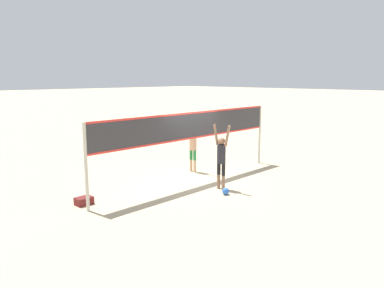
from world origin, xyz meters
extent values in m
plane|color=#C6B28C|center=(0.00, 0.00, 0.00)|extent=(200.00, 200.00, 0.00)
cylinder|color=beige|center=(-4.07, 0.00, 1.23)|extent=(0.09, 0.09, 2.45)
cylinder|color=beige|center=(4.07, 0.00, 1.23)|extent=(0.09, 0.09, 2.45)
cube|color=#2D2D33|center=(0.00, 0.00, 1.99)|extent=(8.05, 0.02, 0.92)
cube|color=red|center=(0.00, 0.00, 2.42)|extent=(8.05, 0.03, 0.06)
cube|color=red|center=(0.00, 0.00, 1.56)|extent=(8.05, 0.03, 0.06)
cylinder|color=#8C664C|center=(0.05, -1.38, 0.24)|extent=(0.11, 0.11, 0.48)
cylinder|color=black|center=(0.05, -1.38, 0.67)|extent=(0.12, 0.12, 0.39)
cylinder|color=#8C664C|center=(0.05, -1.18, 0.24)|extent=(0.11, 0.11, 0.48)
cylinder|color=black|center=(0.05, -1.18, 0.67)|extent=(0.12, 0.12, 0.39)
cylinder|color=#26262D|center=(0.05, -1.28, 1.17)|extent=(0.28, 0.28, 0.61)
sphere|color=#8C664C|center=(0.05, -1.28, 1.60)|extent=(0.24, 0.24, 0.24)
cylinder|color=#8C664C|center=(0.05, -1.52, 1.79)|extent=(0.08, 0.22, 0.69)
cylinder|color=#8C664C|center=(0.05, -1.04, 1.79)|extent=(0.08, 0.22, 0.69)
cylinder|color=tan|center=(1.04, 1.08, 0.24)|extent=(0.11, 0.11, 0.47)
cylinder|color=#267F3F|center=(1.04, 1.08, 0.66)|extent=(0.12, 0.12, 0.39)
cylinder|color=tan|center=(1.04, 0.88, 0.24)|extent=(0.11, 0.11, 0.47)
cylinder|color=#267F3F|center=(1.04, 0.88, 0.66)|extent=(0.12, 0.12, 0.39)
cylinder|color=tan|center=(1.04, 0.98, 1.16)|extent=(0.28, 0.28, 0.61)
sphere|color=tan|center=(1.04, 0.98, 1.58)|extent=(0.24, 0.24, 0.24)
cylinder|color=tan|center=(1.04, 1.22, 1.77)|extent=(0.08, 0.22, 0.68)
cylinder|color=tan|center=(1.04, 0.74, 1.77)|extent=(0.08, 0.22, 0.68)
sphere|color=blue|center=(-0.30, -1.77, 0.11)|extent=(0.22, 0.22, 0.22)
cube|color=maroon|center=(-3.89, 0.55, 0.11)|extent=(0.48, 0.34, 0.22)
camera|label=1|loc=(-9.05, -8.90, 3.62)|focal=35.00mm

